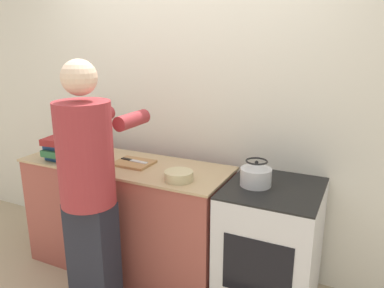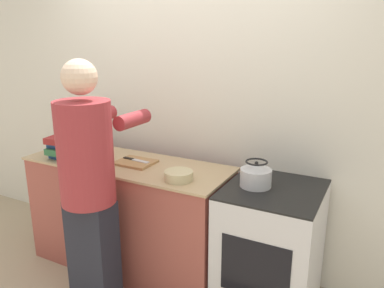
# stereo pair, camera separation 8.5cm
# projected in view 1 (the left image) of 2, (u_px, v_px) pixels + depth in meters

# --- Properties ---
(wall_back) EXTENTS (8.00, 0.05, 2.60)m
(wall_back) POSITION_uv_depth(u_px,v_px,m) (188.00, 106.00, 3.04)
(wall_back) COLOR silver
(wall_back) RESTS_ON ground_plane
(counter) EXTENTS (1.66, 0.60, 0.90)m
(counter) POSITION_uv_depth(u_px,v_px,m) (127.00, 216.00, 3.01)
(counter) COLOR #9E4C42
(counter) RESTS_ON ground_plane
(oven) EXTENTS (0.62, 0.68, 0.89)m
(oven) POSITION_uv_depth(u_px,v_px,m) (270.00, 247.00, 2.58)
(oven) COLOR silver
(oven) RESTS_ON ground_plane
(person) EXTENTS (0.40, 0.63, 1.72)m
(person) POSITION_uv_depth(u_px,v_px,m) (89.00, 184.00, 2.40)
(person) COLOR #20222C
(person) RESTS_ON ground_plane
(cutting_board) EXTENTS (0.29, 0.23, 0.02)m
(cutting_board) POSITION_uv_depth(u_px,v_px,m) (134.00, 163.00, 2.86)
(cutting_board) COLOR #A87A4C
(cutting_board) RESTS_ON counter
(knife) EXTENTS (0.24, 0.05, 0.01)m
(knife) POSITION_uv_depth(u_px,v_px,m) (133.00, 161.00, 2.88)
(knife) COLOR silver
(knife) RESTS_ON cutting_board
(kettle) EXTENTS (0.21, 0.21, 0.18)m
(kettle) POSITION_uv_depth(u_px,v_px,m) (256.00, 175.00, 2.47)
(kettle) COLOR silver
(kettle) RESTS_ON oven
(bowl_prep) EXTENTS (0.20, 0.20, 0.06)m
(bowl_prep) POSITION_uv_depth(u_px,v_px,m) (179.00, 176.00, 2.53)
(bowl_prep) COLOR #C6B789
(bowl_prep) RESTS_ON counter
(canister_jar) EXTENTS (0.17, 0.17, 0.17)m
(canister_jar) POSITION_uv_depth(u_px,v_px,m) (68.00, 140.00, 3.22)
(canister_jar) COLOR #4C4C51
(canister_jar) RESTS_ON counter
(book_stack) EXTENTS (0.25, 0.29, 0.18)m
(book_stack) POSITION_uv_depth(u_px,v_px,m) (62.00, 147.00, 2.97)
(book_stack) COLOR navy
(book_stack) RESTS_ON counter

